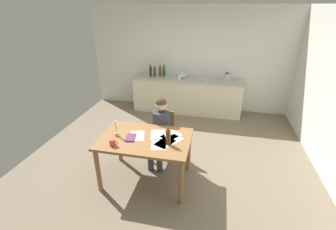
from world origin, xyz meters
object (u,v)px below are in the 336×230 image
at_px(bottle_wine_red, 160,72).
at_px(stovetop_kettle, 227,77).
at_px(sink_unit, 204,78).
at_px(bottle_oil, 151,71).
at_px(coffee_mug, 113,143).
at_px(wine_bottle_on_table, 168,137).
at_px(chair_at_table, 163,133).
at_px(teacup_on_counter, 179,78).
at_px(dining_table, 145,144).
at_px(bottle_sauce, 164,71).
at_px(person_seated, 160,127).
at_px(wine_glass_by_kettle, 187,72).
at_px(bottle_vinegar, 155,72).
at_px(book_magazine, 131,138).
at_px(wine_glass_back_right, 178,72).
at_px(mixing_bowl, 183,76).
at_px(wine_glass_back_left, 182,72).
at_px(wine_glass_near_sink, 191,73).
at_px(candlestick, 116,132).

distance_m(bottle_wine_red, stovetop_kettle, 1.67).
relative_size(sink_unit, bottle_oil, 1.18).
bearing_deg(coffee_mug, wine_bottle_on_table, 14.82).
relative_size(chair_at_table, teacup_on_counter, 7.13).
xyz_separation_m(coffee_mug, stovetop_kettle, (1.59, 3.12, 0.18)).
relative_size(dining_table, bottle_sauce, 4.32).
bearing_deg(person_seated, wine_glass_by_kettle, 87.76).
bearing_deg(teacup_on_counter, stovetop_kettle, 7.49).
relative_size(wine_bottle_on_table, bottle_oil, 0.88).
bearing_deg(bottle_vinegar, teacup_on_counter, -11.68).
distance_m(book_magazine, bottle_oil, 2.91).
bearing_deg(stovetop_kettle, wine_glass_back_right, 173.05).
height_order(chair_at_table, wine_glass_back_right, wine_glass_back_right).
relative_size(book_magazine, wine_glass_back_right, 1.49).
height_order(dining_table, bottle_sauce, bottle_sauce).
distance_m(dining_table, bottle_oil, 2.91).
height_order(wine_glass_back_right, teacup_on_counter, wine_glass_back_right).
distance_m(wine_bottle_on_table, bottle_oil, 3.10).
bearing_deg(person_seated, wine_glass_back_right, 92.99).
bearing_deg(sink_unit, stovetop_kettle, -0.44).
bearing_deg(bottle_vinegar, person_seated, -72.72).
relative_size(bottle_vinegar, wine_glass_back_right, 1.77).
bearing_deg(mixing_bowl, person_seated, -90.27).
xyz_separation_m(stovetop_kettle, wine_glass_by_kettle, (-1.01, 0.15, 0.01)).
relative_size(chair_at_table, bottle_vinegar, 3.20).
distance_m(bottle_vinegar, wine_glass_back_left, 0.70).
distance_m(wine_bottle_on_table, stovetop_kettle, 3.04).
bearing_deg(bottle_wine_red, book_magazine, -84.88).
relative_size(dining_table, mixing_bowl, 6.41).
xyz_separation_m(bottle_sauce, mixing_bowl, (0.49, 0.00, -0.09)).
xyz_separation_m(mixing_bowl, wine_glass_near_sink, (0.19, 0.10, 0.06)).
bearing_deg(teacup_on_counter, book_magazine, -95.63).
xyz_separation_m(dining_table, bottle_oil, (-0.71, 2.80, 0.37)).
height_order(person_seated, bottle_vinegar, person_seated).
distance_m(wine_glass_back_left, wine_glass_back_right, 0.11).
xyz_separation_m(dining_table, bottle_wine_red, (-0.47, 2.85, 0.36)).
height_order(coffee_mug, wine_glass_back_left, wine_glass_back_left).
bearing_deg(mixing_bowl, chair_at_table, -90.09).
xyz_separation_m(candlestick, sink_unit, (1.10, 2.86, 0.08)).
bearing_deg(bottle_sauce, wine_glass_by_kettle, 10.02).
distance_m(mixing_bowl, wine_glass_near_sink, 0.22).
bearing_deg(wine_glass_back_left, wine_glass_near_sink, 0.00).
xyz_separation_m(sink_unit, wine_glass_back_left, (-0.58, 0.15, 0.09)).
bearing_deg(person_seated, bottle_vinegar, 107.28).
distance_m(bottle_oil, bottle_wine_red, 0.25).
distance_m(bottle_vinegar, mixing_bowl, 0.72).
distance_m(chair_at_table, bottle_wine_red, 2.29).
bearing_deg(wine_glass_near_sink, chair_at_table, -94.88).
xyz_separation_m(chair_at_table, wine_glass_near_sink, (0.19, 2.28, 0.52)).
bearing_deg(book_magazine, coffee_mug, -134.23).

